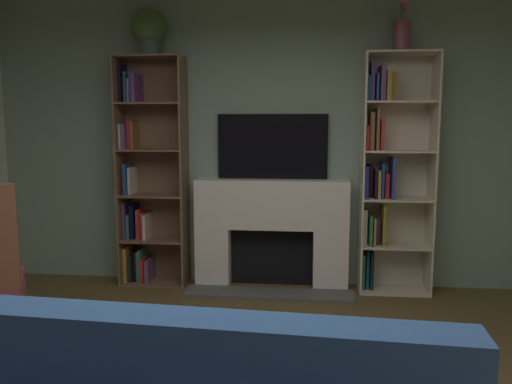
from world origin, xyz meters
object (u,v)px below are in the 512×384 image
(bookshelf_right, at_px, (388,172))
(vase_with_flowers, at_px, (402,34))
(tv, at_px, (273,146))
(fireplace, at_px, (271,230))
(potted_plant, at_px, (149,29))
(bookshelf_left, at_px, (147,181))

(bookshelf_right, relative_size, vase_with_flowers, 4.68)
(bookshelf_right, bearing_deg, tv, 175.26)
(fireplace, relative_size, potted_plant, 3.58)
(fireplace, bearing_deg, vase_with_flowers, -1.01)
(fireplace, height_order, vase_with_flowers, vase_with_flowers)
(tv, height_order, potted_plant, potted_plant)
(tv, xyz_separation_m, bookshelf_left, (-1.23, -0.08, -0.35))
(bookshelf_right, height_order, potted_plant, potted_plant)
(fireplace, xyz_separation_m, potted_plant, (-1.16, -0.02, 1.89))
(bookshelf_right, xyz_separation_m, potted_plant, (-2.24, -0.03, 1.32))
(tv, distance_m, bookshelf_right, 1.11)
(tv, distance_m, vase_with_flowers, 1.54)
(tv, bearing_deg, fireplace, -90.00)
(tv, bearing_deg, bookshelf_right, -4.74)
(tv, distance_m, potted_plant, 1.60)
(bookshelf_left, height_order, bookshelf_right, same)
(bookshelf_right, height_order, vase_with_flowers, vase_with_flowers)
(potted_plant, bearing_deg, tv, 5.92)
(tv, bearing_deg, potted_plant, -174.08)
(fireplace, height_order, potted_plant, potted_plant)
(fireplace, distance_m, bookshelf_right, 1.22)
(bookshelf_left, bearing_deg, potted_plant, -25.74)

